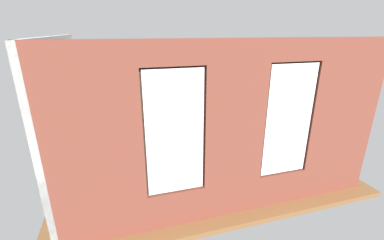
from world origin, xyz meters
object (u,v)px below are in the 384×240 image
object	(u,v)px
candle_jar	(171,136)
potted_plant_mid_room_small	(213,126)
media_console	(87,168)
potted_plant_corner_near_left	(241,104)
potted_plant_beside_window_right	(112,196)
couch_left	(267,134)
remote_black	(178,138)
papasan_chair	(173,122)
tv_flatscreen	(83,142)
potted_plant_corner_far_left	(319,148)
table_plant_small	(183,135)
couch_by_window	(197,181)
cup_ceramic	(164,140)
coffee_table	(178,140)
potted_plant_foreground_right	(101,117)
remote_gray	(191,135)
potted_plant_between_couches	(260,151)

from	to	relation	value
candle_jar	potted_plant_mid_room_small	world-z (taller)	potted_plant_mid_room_small
media_console	potted_plant_corner_near_left	distance (m)	5.49
potted_plant_beside_window_right	couch_left	bearing A→B (deg)	-157.23
remote_black	papasan_chair	xyz separation A→B (m)	(-0.17, -1.34, -0.03)
tv_flatscreen	potted_plant_corner_far_left	world-z (taller)	potted_plant_corner_far_left
table_plant_small	potted_plant_mid_room_small	world-z (taller)	potted_plant_mid_room_small
couch_by_window	cup_ceramic	size ratio (longest dim) A/B	24.18
couch_left	coffee_table	size ratio (longest dim) A/B	1.45
potted_plant_corner_far_left	potted_plant_beside_window_right	distance (m)	4.45
candle_jar	potted_plant_foreground_right	world-z (taller)	potted_plant_foreground_right
media_console	potted_plant_corner_near_left	bearing A→B (deg)	-155.49
couch_by_window	potted_plant_foreground_right	size ratio (longest dim) A/B	1.84
cup_ceramic	candle_jar	xyz separation A→B (m)	(-0.24, -0.20, 0.01)
remote_black	tv_flatscreen	distance (m)	2.34
table_plant_small	cup_ceramic	bearing A→B (deg)	0.00
papasan_chair	remote_black	bearing A→B (deg)	82.73
remote_gray	coffee_table	bearing A→B (deg)	-34.49
table_plant_small	remote_gray	world-z (taller)	table_plant_small
coffee_table	cup_ceramic	xyz separation A→B (m)	(0.42, 0.11, 0.10)
couch_left	potted_plant_beside_window_right	distance (m)	4.65
tv_flatscreen	potted_plant_corner_near_left	xyz separation A→B (m)	(-4.97, -2.26, -0.14)
coffee_table	media_console	size ratio (longest dim) A/B	1.11
candle_jar	tv_flatscreen	world-z (taller)	tv_flatscreen
remote_black	candle_jar	bearing A→B (deg)	-163.72
remote_gray	potted_plant_foreground_right	bearing A→B (deg)	-86.89
potted_plant_between_couches	candle_jar	bearing A→B (deg)	-51.62
couch_by_window	potted_plant_mid_room_small	xyz separation A→B (m)	(-1.30, -2.46, 0.15)
coffee_table	potted_plant_between_couches	size ratio (longest dim) A/B	1.09
table_plant_small	tv_flatscreen	xyz separation A→B (m)	(2.36, 0.39, 0.27)
remote_gray	tv_flatscreen	size ratio (longest dim) A/B	0.14
couch_left	potted_plant_between_couches	xyz separation A→B (m)	(1.24, 1.64, 0.42)
table_plant_small	potted_plant_mid_room_small	distance (m)	1.31
potted_plant_corner_far_left	couch_by_window	bearing A→B (deg)	-1.95
table_plant_small	potted_plant_between_couches	size ratio (longest dim) A/B	0.19
potted_plant_beside_window_right	potted_plant_between_couches	bearing A→B (deg)	-176.98
cup_ceramic	tv_flatscreen	bearing A→B (deg)	11.99
potted_plant_corner_far_left	potted_plant_between_couches	world-z (taller)	potted_plant_corner_far_left
tv_flatscreen	potted_plant_mid_room_small	distance (m)	3.65
remote_black	tv_flatscreen	bearing A→B (deg)	-123.61
coffee_table	cup_ceramic	bearing A→B (deg)	14.66
coffee_table	potted_plant_foreground_right	xyz separation A→B (m)	(1.97, -1.71, 0.30)
remote_gray	media_console	distance (m)	2.72
remote_gray	papasan_chair	distance (m)	1.23
table_plant_small	papasan_chair	xyz separation A→B (m)	(-0.07, -1.45, -0.15)
couch_by_window	media_console	bearing A→B (deg)	-32.46
coffee_table	media_console	world-z (taller)	same
tv_flatscreen	potted_plant_corner_far_left	distance (m)	5.20
potted_plant_corner_far_left	potted_plant_beside_window_right	world-z (taller)	potted_plant_corner_far_left
coffee_table	remote_gray	bearing A→B (deg)	-161.58
remote_black	potted_plant_corner_far_left	size ratio (longest dim) A/B	0.12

